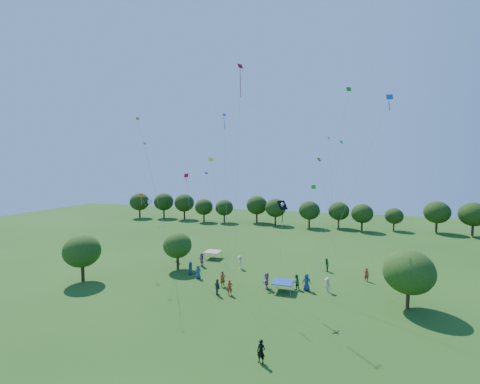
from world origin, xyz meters
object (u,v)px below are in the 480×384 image
pirate_kite (282,207)px  tent_blue (283,282)px  near_tree_north (177,245)px  man_in_black (261,351)px  red_high_kite (239,111)px  near_tree_west (82,251)px  near_tree_east (409,272)px  tent_red_stripe (213,252)px

pirate_kite → tent_blue: bearing=96.4°
near_tree_north → man_in_black: bearing=-47.6°
man_in_black → red_high_kite: red_high_kite is taller
near_tree_west → tent_blue: (23.55, 3.91, -2.66)m
near_tree_north → near_tree_east: size_ratio=0.87×
near_tree_west → pirate_kite: pirate_kite is taller
man_in_black → red_high_kite: 25.01m
near_tree_west → pirate_kite: 24.62m
near_tree_west → tent_red_stripe: bearing=50.0°
red_high_kite → tent_red_stripe: bearing=128.7°
pirate_kite → red_high_kite: 12.43m
tent_red_stripe → pirate_kite: pirate_kite is taller
tent_red_stripe → pirate_kite: bearing=-44.4°
tent_red_stripe → pirate_kite: size_ratio=0.24×
near_tree_north → man_in_black: 23.08m
tent_red_stripe → man_in_black: man_in_black is taller
near_tree_west → near_tree_east: 36.00m
near_tree_east → tent_blue: size_ratio=2.63×
pirate_kite → red_high_kite: red_high_kite is taller
red_high_kite → man_in_black: bearing=-67.4°
near_tree_west → red_high_kite: size_ratio=0.23×
near_tree_west → red_high_kite: 25.03m
man_in_black → pirate_kite: 14.12m
near_tree_north → pirate_kite: 17.45m
near_tree_west → near_tree_north: (8.77, 7.41, -0.41)m
near_tree_east → tent_red_stripe: near_tree_east is taller
tent_blue → pirate_kite: pirate_kite is taller
near_tree_north → tent_red_stripe: 7.07m
near_tree_west → near_tree_east: size_ratio=0.98×
near_tree_west → near_tree_north: size_ratio=1.13×
tent_red_stripe → near_tree_east: bearing=-23.3°
man_in_black → pirate_kite: (-0.42, 10.94, 8.91)m
near_tree_north → red_high_kite: bearing=-13.7°
near_tree_north → pirate_kite: (15.05, -6.00, 6.46)m
man_in_black → red_high_kite: bearing=122.0°
near_tree_north → near_tree_east: bearing=-9.2°
near_tree_west → near_tree_east: near_tree_east is taller
near_tree_north → tent_blue: size_ratio=2.27×
tent_red_stripe → red_high_kite: 21.97m
near_tree_west → tent_blue: near_tree_west is taller
tent_blue → pirate_kite: bearing=-83.6°
man_in_black → tent_blue: bearing=102.4°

